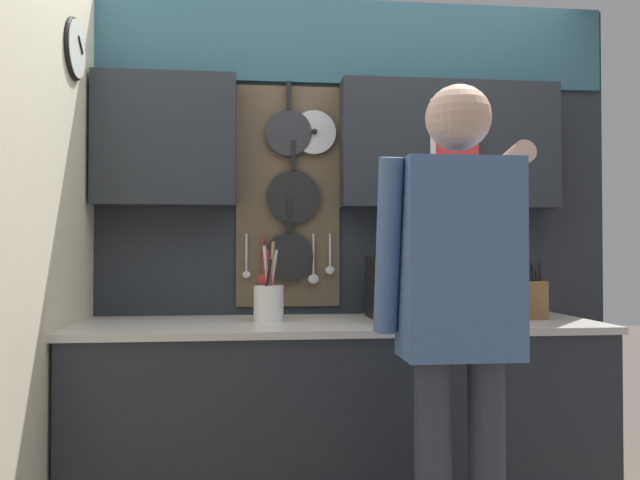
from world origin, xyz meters
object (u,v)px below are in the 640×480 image
at_px(utensil_crock, 269,301).
at_px(person, 458,299).
at_px(knife_block, 530,299).
at_px(microwave, 431,288).

distance_m(utensil_crock, person, 0.95).
bearing_deg(knife_block, utensil_crock, 179.95).
height_order(microwave, person, person).
distance_m(microwave, utensil_crock, 0.73).
xyz_separation_m(microwave, person, (-0.12, -0.73, 0.01)).
bearing_deg(microwave, knife_block, 0.06).
bearing_deg(utensil_crock, microwave, -0.12).
distance_m(microwave, knife_block, 0.47).
height_order(utensil_crock, person, person).
xyz_separation_m(knife_block, person, (-0.59, -0.73, 0.06)).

